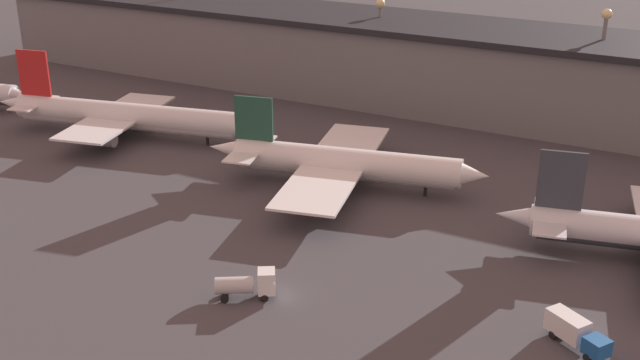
{
  "coord_description": "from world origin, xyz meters",
  "views": [
    {
      "loc": [
        41.46,
        -66.35,
        46.41
      ],
      "look_at": [
        -4.89,
        19.58,
        6.0
      ],
      "focal_mm": 45.0,
      "sensor_mm": 36.0,
      "label": 1
    }
  ],
  "objects": [
    {
      "name": "lamp_post_1",
      "position": [
        -22.41,
        76.7,
        12.91
      ],
      "size": [
        1.8,
        1.8,
        19.66
      ],
      "color": "slate",
      "rests_on": "ground"
    },
    {
      "name": "service_vehicle_1",
      "position": [
        31.54,
        5.91,
        1.72
      ],
      "size": [
        7.21,
        5.54,
        3.01
      ],
      "rotation": [
        0.0,
        0.0,
        -0.55
      ],
      "color": "#195199",
      "rests_on": "ground"
    },
    {
      "name": "service_vehicle_3",
      "position": [
        -2.49,
        -1.84,
        1.74
      ],
      "size": [
        6.72,
        5.22,
        3.37
      ],
      "rotation": [
        0.0,
        0.0,
        0.55
      ],
      "color": "white",
      "rests_on": "ground"
    },
    {
      "name": "airplane_2",
      "position": [
        -7.54,
        31.54,
        3.76
      ],
      "size": [
        42.0,
        36.85,
        12.83
      ],
      "rotation": [
        0.0,
        0.0,
        0.22
      ],
      "color": "white",
      "rests_on": "ground"
    },
    {
      "name": "terminal_building",
      "position": [
        0.0,
        76.35,
        8.13
      ],
      "size": [
        221.22,
        22.77,
        16.15
      ],
      "color": "slate",
      "rests_on": "ground"
    },
    {
      "name": "ground",
      "position": [
        0.0,
        0.0,
        0.0
      ],
      "size": [
        600.0,
        600.0,
        0.0
      ],
      "primitive_type": "plane",
      "color": "#423F44"
    },
    {
      "name": "airplane_1",
      "position": [
        -50.72,
        33.73,
        3.78
      ],
      "size": [
        49.93,
        28.4,
        14.24
      ],
      "rotation": [
        0.0,
        0.0,
        0.22
      ],
      "color": "silver",
      "rests_on": "ground"
    },
    {
      "name": "lamp_post_2",
      "position": [
        19.64,
        76.7,
        13.9
      ],
      "size": [
        1.8,
        1.8,
        21.41
      ],
      "color": "slate",
      "rests_on": "ground"
    }
  ]
}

